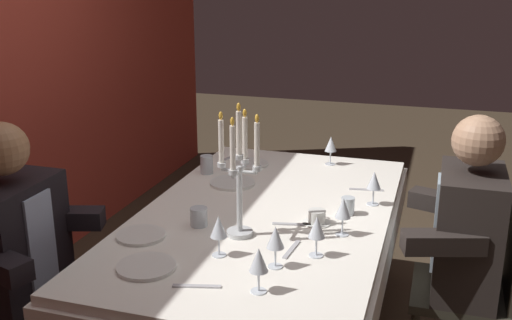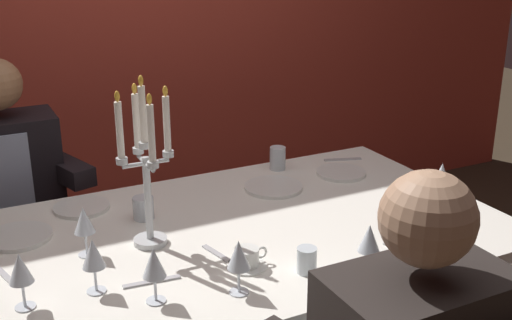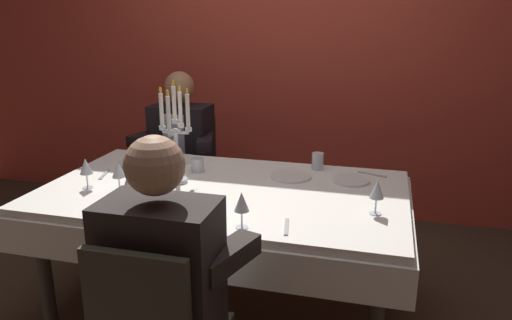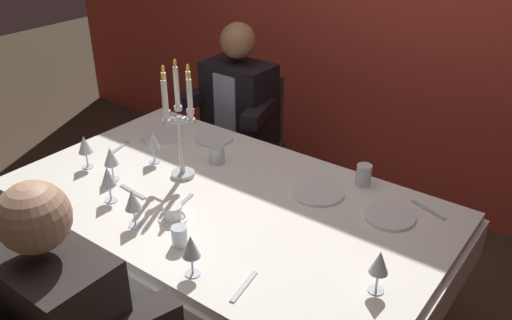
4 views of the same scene
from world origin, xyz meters
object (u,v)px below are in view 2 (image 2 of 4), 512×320
dining_table (231,261)px  dinner_plate_1 (18,236)px  water_tumbler_1 (143,208)px  water_tumbler_2 (278,158)px  wine_glass_3 (154,264)px  wine_glass_6 (20,270)px  dinner_plate_0 (341,173)px  wine_glass_5 (93,255)px  dinner_plate_3 (82,207)px  dinner_plate_2 (273,187)px  wine_glass_4 (441,175)px  wine_glass_2 (239,256)px  water_tumbler_0 (307,260)px  wine_glass_1 (84,222)px  candelabra (146,168)px  wine_glass_0 (369,240)px  coffee_cup_0 (247,259)px  seated_diner_0 (8,178)px

dining_table → dinner_plate_1: dinner_plate_1 is taller
water_tumbler_1 → water_tumbler_2: (0.67, 0.23, 0.01)m
wine_glass_3 → wine_glass_6: (-0.33, 0.13, -0.00)m
dinner_plate_0 → wine_glass_6: size_ratio=1.27×
dinner_plate_1 → wine_glass_5: size_ratio=1.35×
dinner_plate_1 → wine_glass_6: (-0.04, -0.45, 0.11)m
dinner_plate_3 → dinner_plate_2: bearing=-11.2°
wine_glass_4 → wine_glass_5: bearing=-178.3°
dinner_plate_2 → water_tumbler_1: bearing=-175.7°
wine_glass_2 → water_tumbler_0: size_ratio=2.05×
dining_table → wine_glass_6: bearing=-165.3°
dinner_plate_0 → wine_glass_3: wine_glass_3 is taller
wine_glass_3 → water_tumbler_1: 0.56m
dining_table → wine_glass_1: 0.53m
candelabra → dinner_plate_1: 0.52m
wine_glass_2 → dinner_plate_3: bearing=108.7°
dinner_plate_2 → wine_glass_0: bearing=-95.9°
dinner_plate_1 → wine_glass_4: size_ratio=1.35×
wine_glass_2 → water_tumbler_1: bearing=98.3°
dinner_plate_1 → coffee_cup_0: 0.79m
dinner_plate_0 → wine_glass_3: (-1.01, -0.60, 0.11)m
wine_glass_0 → wine_glass_5: bearing=160.1°
dinner_plate_1 → wine_glass_1: size_ratio=1.35×
candelabra → wine_glass_1: 0.25m
dinner_plate_0 → dining_table: bearing=-156.4°
water_tumbler_2 → seated_diner_0: (-1.05, 0.43, -0.05)m
wine_glass_1 → dinner_plate_2: bearing=15.9°
dining_table → dinner_plate_3: (-0.41, 0.41, 0.13)m
dinner_plate_3 → water_tumbler_1: (0.18, -0.18, 0.03)m
dinner_plate_2 → wine_glass_3: wine_glass_3 is taller
dinner_plate_3 → wine_glass_4: size_ratio=1.24×
dining_table → wine_glass_1: bearing=174.7°
dinner_plate_0 → water_tumbler_1: water_tumbler_1 is taller
wine_glass_5 → dinner_plate_3: bearing=81.4°
wine_glass_5 → water_tumbler_1: size_ratio=2.02×
dinner_plate_0 → water_tumbler_0: size_ratio=2.59×
wine_glass_3 → water_tumbler_2: size_ratio=1.66×
dinner_plate_1 → water_tumbler_2: 1.11m
wine_glass_1 → wine_glass_6: size_ratio=1.00×
wine_glass_2 → water_tumbler_0: bearing=3.5°
wine_glass_1 → seated_diner_0: size_ratio=0.13×
dinner_plate_2 → wine_glass_0: 0.74m
dinner_plate_1 → wine_glass_1: bearing=-51.0°
wine_glass_6 → candelabra: bearing=26.6°
dinner_plate_3 → wine_glass_3: bearing=-86.6°
wine_glass_3 → water_tumbler_0: (0.45, -0.05, -0.08)m
candelabra → wine_glass_5: 0.35m
dinner_plate_2 → wine_glass_2: 0.80m
dining_table → wine_glass_0: wine_glass_0 is taller
wine_glass_2 → coffee_cup_0: 0.18m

